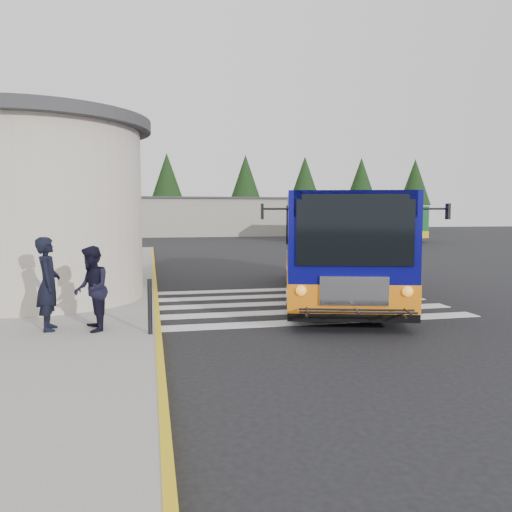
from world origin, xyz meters
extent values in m
plane|color=black|center=(0.00, 0.00, 0.00)|extent=(140.00, 140.00, 0.00)
cube|color=gray|center=(-9.00, 4.00, 0.07)|extent=(10.00, 34.00, 0.15)
cube|color=gold|center=(-4.05, 4.00, 0.08)|extent=(0.12, 34.00, 0.16)
cylinder|color=beige|center=(-7.00, 0.50, 2.40)|extent=(5.20, 5.20, 4.50)
cylinder|color=#38383A|center=(-7.00, 0.50, 4.80)|extent=(5.80, 5.80, 0.30)
cube|color=black|center=(-6.48, 5.00, 1.25)|extent=(0.08, 1.20, 2.20)
cube|color=#38383A|center=(-6.00, 5.00, 2.55)|extent=(1.20, 1.80, 0.12)
cube|color=silver|center=(-0.50, -3.20, 0.01)|extent=(8.00, 0.55, 0.01)
cube|color=silver|center=(-0.50, -2.00, 0.01)|extent=(8.00, 0.55, 0.01)
cube|color=silver|center=(-0.50, -0.80, 0.01)|extent=(8.00, 0.55, 0.01)
cube|color=silver|center=(-0.50, 0.40, 0.01)|extent=(8.00, 0.55, 0.01)
cube|color=silver|center=(-0.50, 1.60, 0.01)|extent=(8.00, 0.55, 0.01)
cube|color=gray|center=(6.00, 42.00, 2.00)|extent=(26.00, 8.00, 4.00)
cube|color=#38383A|center=(6.00, 42.00, 4.10)|extent=(26.40, 8.40, 0.20)
cylinder|color=black|center=(-12.00, 50.00, 1.80)|extent=(0.44, 0.44, 3.60)
cone|color=black|center=(-12.00, 50.00, 6.80)|extent=(4.40, 4.40, 6.40)
cylinder|color=black|center=(-2.00, 50.00, 1.80)|extent=(0.44, 0.44, 3.60)
cone|color=black|center=(-2.00, 50.00, 6.80)|extent=(4.40, 4.40, 6.40)
cylinder|color=black|center=(8.00, 50.00, 1.80)|extent=(0.44, 0.44, 3.60)
cone|color=black|center=(8.00, 50.00, 6.80)|extent=(4.40, 4.40, 6.40)
cylinder|color=black|center=(16.00, 50.00, 1.80)|extent=(0.44, 0.44, 3.60)
cone|color=black|center=(16.00, 50.00, 6.80)|extent=(4.40, 4.40, 6.40)
cylinder|color=black|center=(24.00, 50.00, 1.80)|extent=(0.44, 0.44, 3.60)
cone|color=black|center=(24.00, 50.00, 6.80)|extent=(4.40, 4.40, 6.40)
cylinder|color=black|center=(32.00, 50.00, 1.80)|extent=(0.44, 0.44, 3.60)
cone|color=black|center=(32.00, 50.00, 6.80)|extent=(4.40, 4.40, 6.40)
cube|color=#090866|center=(1.10, 0.11, 1.67)|extent=(5.10, 9.91, 2.49)
cube|color=orange|center=(1.10, 0.11, 0.72)|extent=(5.14, 9.95, 0.59)
cube|color=black|center=(1.10, 0.11, 0.37)|extent=(5.12, 9.94, 0.23)
cube|color=black|center=(-0.18, -4.52, 2.07)|extent=(2.27, 0.68, 1.33)
cube|color=silver|center=(-0.18, -4.53, 0.90)|extent=(1.35, 0.43, 0.58)
cube|color=black|center=(0.03, 1.29, 2.18)|extent=(1.90, 6.76, 0.96)
cube|color=black|center=(2.62, 0.57, 2.18)|extent=(1.90, 6.76, 0.96)
cylinder|color=black|center=(-0.87, -2.65, 0.51)|extent=(0.58, 1.07, 1.02)
cylinder|color=black|center=(1.38, -3.27, 0.51)|extent=(0.58, 1.07, 1.02)
cylinder|color=black|center=(0.71, 3.08, 0.51)|extent=(0.58, 1.07, 1.02)
cylinder|color=black|center=(2.96, 2.46, 0.51)|extent=(0.58, 1.07, 1.02)
cube|color=black|center=(-1.92, -3.85, 2.49)|extent=(0.10, 0.20, 0.32)
cube|color=black|center=(1.66, -4.84, 2.49)|extent=(0.10, 0.20, 0.32)
imported|color=black|center=(-6.15, -3.45, 1.07)|extent=(0.50, 0.71, 1.85)
imported|color=black|center=(-5.31, -3.72, 0.99)|extent=(0.76, 0.91, 1.68)
cylinder|color=black|center=(-4.20, -4.20, 0.68)|extent=(0.09, 0.09, 1.06)
cube|color=#061451|center=(13.79, 30.95, 1.72)|extent=(10.11, 3.26, 2.55)
cube|color=gold|center=(13.79, 30.95, 0.69)|extent=(10.14, 3.30, 0.55)
cube|color=black|center=(13.79, 30.95, 2.33)|extent=(7.90, 3.21, 0.89)
cube|color=#165428|center=(13.75, 26.09, 1.75)|extent=(10.55, 4.83, 2.60)
cube|color=gold|center=(13.75, 26.09, 0.70)|extent=(10.59, 4.87, 0.57)
cube|color=black|center=(13.75, 26.09, 2.38)|extent=(8.34, 4.43, 0.91)
camera|label=1|loc=(-4.17, -13.81, 2.45)|focal=35.00mm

